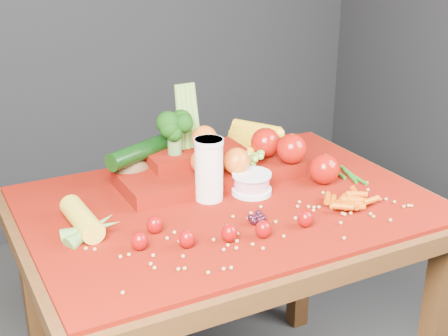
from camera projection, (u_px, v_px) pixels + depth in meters
name	position (u px, v px, depth m)	size (l,w,h in m)	color
table	(227.00, 236.00, 1.71)	(1.10, 0.80, 0.75)	#37200C
red_cloth	(227.00, 203.00, 1.67)	(1.05, 0.75, 0.01)	#660803
milk_glass	(209.00, 167.00, 1.65)	(0.08, 0.08, 0.17)	silver
yogurt_bowl	(252.00, 182.00, 1.70)	(0.11, 0.11, 0.06)	silver
strawberry_scatter	(214.00, 230.00, 1.46)	(0.44, 0.18, 0.05)	#870800
dark_grape_cluster	(257.00, 218.00, 1.54)	(0.06, 0.05, 0.03)	black
soybean_scatter	(266.00, 230.00, 1.50)	(0.84, 0.24, 0.01)	#A78647
corn_ear	(88.00, 226.00, 1.48)	(0.19, 0.24, 0.06)	gold
potato	(132.00, 172.00, 1.76)	(0.11, 0.08, 0.07)	#4E3B1E
baby_carrot_pile	(352.00, 202.00, 1.63)	(0.17, 0.17, 0.03)	#C24806
green_bean_pile	(346.00, 175.00, 1.82)	(0.14, 0.12, 0.01)	#1B6216
produce_mound	(220.00, 158.00, 1.79)	(0.61, 0.38, 0.27)	#660803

